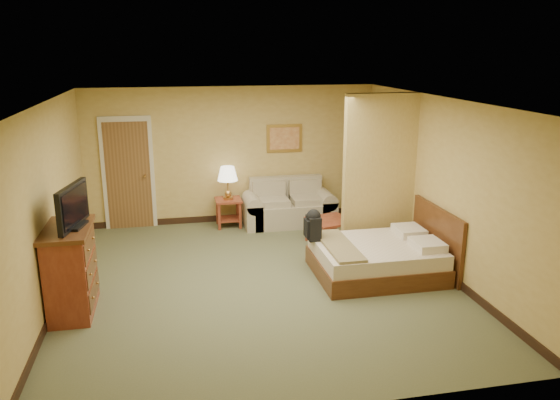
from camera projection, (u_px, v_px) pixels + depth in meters
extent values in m
plane|color=#565A3A|center=(259.00, 281.00, 7.93)|extent=(6.00, 6.00, 0.00)
plane|color=white|center=(257.00, 101.00, 7.24)|extent=(6.00, 6.00, 0.00)
cube|color=tan|center=(233.00, 155.00, 10.42)|extent=(5.50, 0.02, 2.60)
cube|color=tan|center=(48.00, 206.00, 7.06)|extent=(0.02, 6.00, 2.60)
cube|color=tan|center=(440.00, 186.00, 8.12)|extent=(0.02, 6.00, 2.60)
cube|color=tan|center=(379.00, 174.00, 8.87)|extent=(1.20, 0.15, 2.60)
cube|color=beige|center=(128.00, 173.00, 10.08)|extent=(0.94, 0.06, 2.10)
cube|color=brown|center=(128.00, 176.00, 10.08)|extent=(0.80, 0.04, 2.00)
cylinder|color=#B68443|center=(145.00, 176.00, 10.09)|extent=(0.04, 0.12, 0.04)
cube|color=black|center=(234.00, 217.00, 10.74)|extent=(5.50, 0.02, 0.12)
cube|color=tan|center=(289.00, 214.00, 10.45)|extent=(1.43, 0.76, 0.43)
cube|color=tan|center=(286.00, 187.00, 10.65)|extent=(1.43, 0.18, 0.45)
cube|color=tan|center=(252.00, 215.00, 10.31)|extent=(0.31, 0.76, 0.48)
cube|color=tan|center=(325.00, 210.00, 10.59)|extent=(0.31, 0.76, 0.48)
cube|color=maroon|center=(228.00, 200.00, 10.27)|extent=(0.49, 0.49, 0.04)
cube|color=maroon|center=(229.00, 219.00, 10.37)|extent=(0.41, 0.41, 0.03)
cube|color=maroon|center=(219.00, 217.00, 10.12)|extent=(0.05, 0.05, 0.50)
cube|color=maroon|center=(240.00, 216.00, 10.20)|extent=(0.05, 0.05, 0.50)
cube|color=maroon|center=(217.00, 211.00, 10.49)|extent=(0.05, 0.05, 0.50)
cube|color=maroon|center=(237.00, 210.00, 10.56)|extent=(0.05, 0.05, 0.50)
cylinder|color=#B68443|center=(228.00, 198.00, 10.26)|extent=(0.19, 0.19, 0.04)
cylinder|color=#B68443|center=(228.00, 186.00, 10.19)|extent=(0.03, 0.03, 0.31)
cone|color=white|center=(228.00, 174.00, 10.13)|extent=(0.38, 0.38, 0.26)
cube|color=maroon|center=(330.00, 220.00, 9.38)|extent=(0.83, 0.83, 0.04)
cube|color=maroon|center=(330.00, 235.00, 9.45)|extent=(0.71, 0.71, 0.03)
cube|color=maroon|center=(318.00, 239.00, 9.11)|extent=(0.05, 0.05, 0.41)
cube|color=maroon|center=(341.00, 226.00, 9.77)|extent=(0.05, 0.05, 0.41)
cube|color=#B78E3F|center=(284.00, 138.00, 10.51)|extent=(0.69, 0.03, 0.54)
cube|color=#B76638|center=(285.00, 138.00, 10.49)|extent=(0.58, 0.02, 0.42)
cube|color=maroon|center=(71.00, 272.00, 6.89)|extent=(0.50, 0.99, 1.08)
cube|color=#4A2511|center=(67.00, 230.00, 6.74)|extent=(0.56, 1.07, 0.05)
cube|color=black|center=(75.00, 226.00, 6.75)|extent=(0.29, 0.42, 0.03)
cube|color=black|center=(73.00, 206.00, 6.68)|extent=(0.25, 0.87, 0.52)
cube|color=#4A2511|center=(376.00, 266.00, 8.14)|extent=(1.80, 1.44, 0.27)
cube|color=beige|center=(376.00, 251.00, 8.08)|extent=(1.74, 1.39, 0.22)
cube|color=#4A2511|center=(437.00, 239.00, 8.23)|extent=(0.06, 1.53, 0.99)
cube|color=silver|center=(427.00, 245.00, 7.86)|extent=(0.40, 0.49, 0.13)
cube|color=silver|center=(409.00, 231.00, 8.46)|extent=(0.40, 0.49, 0.13)
cube|color=olive|center=(339.00, 246.00, 7.93)|extent=(0.40, 1.35, 0.04)
cube|color=black|center=(313.00, 228.00, 8.20)|extent=(0.19, 0.28, 0.36)
sphere|color=black|center=(314.00, 216.00, 8.15)|extent=(0.22, 0.22, 0.22)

